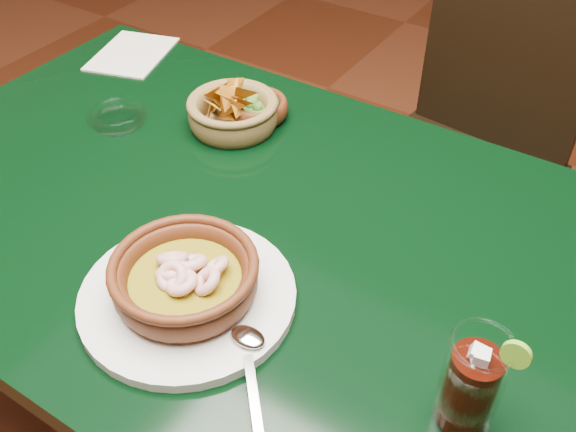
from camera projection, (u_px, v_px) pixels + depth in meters
The scene contains 8 objects.
dining_table at pixel (225, 251), 1.08m from camera, with size 1.20×0.80×0.75m.
dining_chair at pixel (467, 150), 1.55m from camera, with size 0.47×0.47×0.92m.
shrimp_plate at pixel (186, 283), 0.84m from camera, with size 0.36×0.29×0.08m.
chip_basket at pixel (233, 112), 1.16m from camera, with size 0.20×0.20×0.12m.
guacamole_ramekin at pixel (257, 108), 1.19m from camera, with size 0.13×0.13×0.05m.
cola_drink at pixel (471, 385), 0.68m from camera, with size 0.14×0.14×0.16m.
glass_ashtray at pixel (117, 116), 1.19m from camera, with size 0.12×0.12×0.03m.
paper_menu at pixel (132, 54), 1.39m from camera, with size 0.19×0.22×0.00m.
Camera 1 is at (0.51, -0.59, 1.41)m, focal length 40.00 mm.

